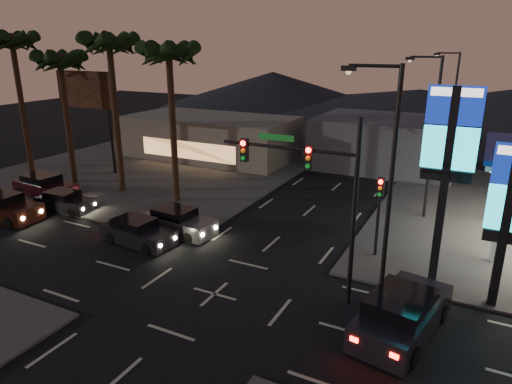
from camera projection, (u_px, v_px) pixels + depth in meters
The scene contains 24 objects.
ground at pixel (215, 294), 20.30m from camera, with size 140.00×140.00×0.00m, color black.
corner_lot_nw at pixel (157, 168), 40.74m from camera, with size 24.00×24.00×0.12m, color #47443F.
pylon_sign_tall at pixel (449, 148), 19.34m from camera, with size 2.20×0.35×9.00m.
pylon_sign_short at pixel (509, 203), 17.96m from camera, with size 1.60×0.35×7.00m.
traffic_signal_mast at pixel (314, 181), 18.76m from camera, with size 6.10×0.39×8.00m.
pedestal_signal at pixel (379, 204), 22.96m from camera, with size 0.32×0.39×4.30m.
streetlight_near at pixel (385, 186), 16.47m from camera, with size 2.14×0.25×10.00m.
streetlight_mid at pixel (430, 129), 27.50m from camera, with size 2.14×0.25×10.00m.
streetlight_far at pixel (451, 104), 39.38m from camera, with size 2.14×0.25×10.00m.
palm_a at pixel (169, 63), 29.32m from camera, with size 4.41×4.41×10.86m.
palm_b at pixel (110, 54), 31.30m from camera, with size 4.41×4.41×11.46m.
palm_c at pixel (61, 69), 33.79m from camera, with size 4.41×4.41×10.26m.
palm_d at pixel (13, 50), 35.54m from camera, with size 4.41×4.41×11.66m.
billboard at pixel (86, 98), 38.19m from camera, with size 6.00×0.30×8.50m.
building_far_west at pixel (211, 137), 44.37m from camera, with size 16.00×8.00×4.00m, color #726B5B.
building_far_mid at pixel (386, 143), 40.83m from camera, with size 12.00×9.00×4.40m, color #4C4C51.
hill_left at pixel (273, 89), 81.03m from camera, with size 40.00×40.00×6.00m, color black.
hill_center at pixel (419, 103), 70.60m from camera, with size 60.00×60.00×4.00m, color black.
car_lane_a_front at pixel (138, 232), 25.30m from camera, with size 4.49×2.14×1.43m.
car_lane_a_mid at pixel (2, 208), 28.73m from camera, with size 5.18×2.41×1.65m.
car_lane_b_front at pixel (178, 222), 26.69m from camera, with size 4.70×2.26×1.49m.
car_lane_b_mid at pixel (65, 201), 30.38m from camera, with size 4.15×1.92×1.33m.
car_lane_b_rear at pixel (45, 187), 33.12m from camera, with size 5.04×2.34×1.61m.
suv_station at pixel (402, 314), 17.33m from camera, with size 3.18×5.61×1.77m.
Camera 1 is at (9.74, -15.14, 10.60)m, focal length 32.00 mm.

